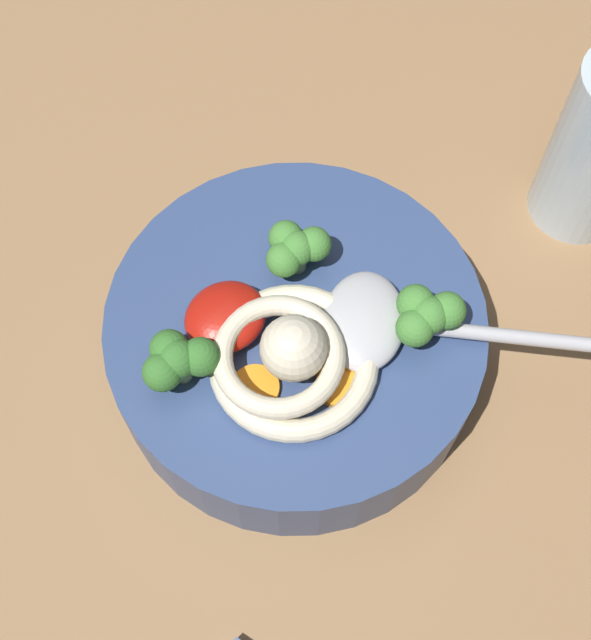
# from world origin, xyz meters

# --- Properties ---
(table_slab) EXTENTS (1.19, 1.19, 0.03)m
(table_slab) POSITION_xyz_m (0.00, 0.00, 0.01)
(table_slab) COLOR #936D47
(table_slab) RESTS_ON ground
(soup_bowl) EXTENTS (0.21, 0.21, 0.06)m
(soup_bowl) POSITION_xyz_m (-0.02, 0.01, 0.06)
(soup_bowl) COLOR #334775
(soup_bowl) RESTS_ON table_slab
(noodle_pile) EXTENTS (0.10, 0.10, 0.04)m
(noodle_pile) POSITION_xyz_m (-0.01, 0.03, 0.10)
(noodle_pile) COLOR beige
(noodle_pile) RESTS_ON soup_bowl
(soup_spoon) EXTENTS (0.14, 0.15, 0.02)m
(soup_spoon) POSITION_xyz_m (-0.06, 0.05, 0.09)
(soup_spoon) COLOR #B7B7BC
(soup_spoon) RESTS_ON soup_bowl
(chili_sauce_dollop) EXTENTS (0.05, 0.04, 0.02)m
(chili_sauce_dollop) POSITION_xyz_m (0.01, -0.01, 0.09)
(chili_sauce_dollop) COLOR #B2190F
(chili_sauce_dollop) RESTS_ON soup_bowl
(broccoli_floret_near_spoon) EXTENTS (0.04, 0.03, 0.03)m
(broccoli_floret_near_spoon) POSITION_xyz_m (-0.07, 0.06, 0.10)
(broccoli_floret_near_spoon) COLOR #7A9E60
(broccoli_floret_near_spoon) RESTS_ON soup_bowl
(broccoli_floret_front) EXTENTS (0.04, 0.03, 0.03)m
(broccoli_floret_front) POSITION_xyz_m (-0.05, -0.01, 0.10)
(broccoli_floret_front) COLOR #7A9E60
(broccoli_floret_front) RESTS_ON soup_bowl
(broccoli_floret_beside_noodles) EXTENTS (0.04, 0.03, 0.03)m
(broccoli_floret_beside_noodles) POSITION_xyz_m (0.04, 0.00, 0.10)
(broccoli_floret_beside_noodles) COLOR #7A9E60
(broccoli_floret_beside_noodles) RESTS_ON soup_bowl
(carrot_slice_extra_b) EXTENTS (0.03, 0.03, 0.01)m
(carrot_slice_extra_b) POSITION_xyz_m (-0.02, 0.06, 0.09)
(carrot_slice_extra_b) COLOR orange
(carrot_slice_extra_b) RESTS_ON soup_bowl
(carrot_slice_far) EXTENTS (0.03, 0.03, 0.00)m
(carrot_slice_far) POSITION_xyz_m (0.02, 0.03, 0.08)
(carrot_slice_far) COLOR orange
(carrot_slice_far) RESTS_ON soup_bowl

